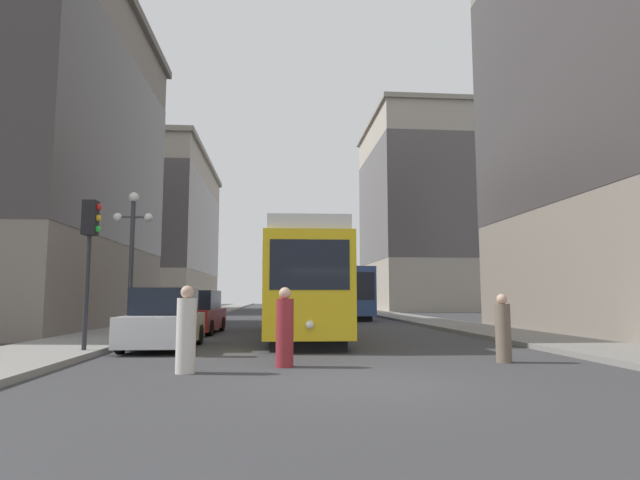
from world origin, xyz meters
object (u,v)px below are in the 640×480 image
streetcar (303,283)px  pedestrian_crossing_far (186,332)px  pedestrian_crossing_near (285,330)px  pedestrian_on_sidewalk (503,330)px  lamp_post_left_near (132,240)px  parked_car_left_near (164,320)px  transit_bus (343,291)px  parked_car_left_mid (197,313)px  traffic_light_near_left (90,234)px

streetcar → pedestrian_crossing_far: streetcar is taller
pedestrian_crossing_near → pedestrian_on_sidewalk: size_ratio=1.09×
pedestrian_crossing_near → lamp_post_left_near: 9.67m
parked_car_left_near → pedestrian_crossing_near: (3.58, -4.41, -0.02)m
pedestrian_on_sidewalk → lamp_post_left_near: size_ratio=0.31×
pedestrian_crossing_far → transit_bus: bearing=44.4°
pedestrian_crossing_near → pedestrian_on_sidewalk: 5.24m
parked_car_left_near → lamp_post_left_near: 4.54m
lamp_post_left_near → transit_bus: bearing=60.7°
parked_car_left_near → lamp_post_left_near: lamp_post_left_near is taller
transit_bus → lamp_post_left_near: 20.73m
pedestrian_crossing_near → parked_car_left_mid: bearing=-127.6°
parked_car_left_mid → traffic_light_near_left: size_ratio=1.16×
parked_car_left_mid → pedestrian_crossing_near: 11.40m
pedestrian_crossing_far → traffic_light_near_left: traffic_light_near_left is taller
parked_car_left_near → traffic_light_near_left: bearing=-133.0°
pedestrian_crossing_near → traffic_light_near_left: size_ratio=0.44×
transit_bus → pedestrian_crossing_far: size_ratio=6.56×
traffic_light_near_left → parked_car_left_mid: bearing=78.4°
traffic_light_near_left → transit_bus: bearing=66.6°
streetcar → pedestrian_crossing_far: 10.29m
streetcar → pedestrian_crossing_far: (-2.90, -9.80, -1.27)m
transit_bus → parked_car_left_mid: size_ratio=2.51×
pedestrian_crossing_far → lamp_post_left_near: size_ratio=0.34×
parked_car_left_mid → pedestrian_crossing_far: (1.54, -11.58, -0.01)m
transit_bus → parked_car_left_mid: 16.84m
transit_bus → pedestrian_on_sidewalk: bearing=-89.1°
streetcar → pedestrian_on_sidewalk: bearing=-62.1°
pedestrian_crossing_near → pedestrian_on_sidewalk: bearing=127.8°
parked_car_left_mid → lamp_post_left_near: lamp_post_left_near is taller
parked_car_left_mid → pedestrian_crossing_near: size_ratio=2.64×
parked_car_left_near → pedestrian_on_sidewalk: 9.71m
pedestrian_crossing_near → traffic_light_near_left: (-5.27, 2.64, 2.43)m
streetcar → pedestrian_crossing_near: (-0.86, -9.03, -1.27)m
pedestrian_on_sidewalk → parked_car_left_near: bearing=-8.6°
streetcar → transit_bus: bearing=78.3°
streetcar → lamp_post_left_near: bearing=-164.9°
pedestrian_on_sidewalk → lamp_post_left_near: bearing=-17.5°
streetcar → lamp_post_left_near: lamp_post_left_near is taller
streetcar → traffic_light_near_left: (-6.12, -6.39, 1.15)m
transit_bus → parked_car_left_near: size_ratio=2.68×
parked_car_left_mid → pedestrian_crossing_near: bearing=-68.4°
pedestrian_crossing_near → traffic_light_near_left: traffic_light_near_left is taller
transit_bus → parked_car_left_near: (-8.22, -21.07, -1.10)m
pedestrian_on_sidewalk → traffic_light_near_left: bearing=3.8°
parked_car_left_near → pedestrian_on_sidewalk: size_ratio=2.70×
transit_bus → pedestrian_crossing_far: 27.10m
parked_car_left_near → pedestrian_crossing_near: parked_car_left_near is taller
pedestrian_crossing_near → pedestrian_crossing_far: size_ratio=0.99×
pedestrian_crossing_far → streetcar: bearing=42.2°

